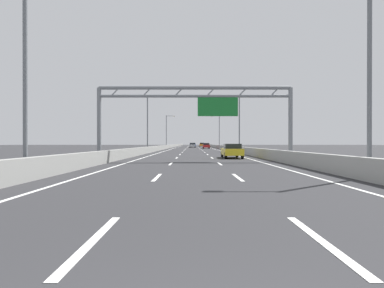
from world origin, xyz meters
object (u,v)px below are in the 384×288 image
Objects in this scene: red_car at (205,146)px; streetlamp_left_near at (29,57)px; sign_gantry at (197,104)px; green_car at (192,145)px; streetlamp_right_near at (363,57)px; silver_car at (192,145)px; streetlamp_left_far at (166,129)px; streetlamp_left_mid at (148,120)px; blue_car at (193,145)px; orange_car at (201,145)px; streetlamp_right_mid at (237,120)px; yellow_car at (231,151)px; streetlamp_right_far at (218,129)px.

streetlamp_left_near is at bearing -99.00° from red_car.
sign_gantry is 3.80× the size of green_car.
sign_gantry is 3.68× the size of red_car.
silver_car is (-7.57, 86.09, -4.61)m from streetlamp_right_near.
silver_car reaches higher than green_car.
streetlamp_left_mid is at bearing -90.00° from streetlamp_left_far.
sign_gantry is 14.41m from streetlamp_right_near.
orange_car is at bearing 76.50° from blue_car.
blue_car is 25.89m from red_car.
streetlamp_right_near reaches higher than blue_car.
streetlamp_right_mid is at bearing -82.85° from red_car.
streetlamp_left_far is (-7.72, 64.37, 0.55)m from sign_gantry.
streetlamp_left_mid is at bearing 180.00° from streetlamp_right_mid.
streetlamp_right_near is 41.21m from streetlamp_left_mid.
streetlamp_left_far is (-14.93, 38.41, 0.00)m from streetlamp_right_mid.
streetlamp_left_mid is 2.11× the size of red_car.
sign_gantry is 26.94m from streetlamp_right_mid.
blue_car is (-3.57, 77.72, -0.01)m from yellow_car.
streetlamp_left_mid reaches higher than silver_car.
orange_car is at bearing 96.65° from streetlamp_right_far.
red_car is 1.03× the size of green_car.
streetlamp_right_far reaches higher than blue_car.
streetlamp_left_mid is 2.30× the size of orange_car.
yellow_car is 1.07× the size of blue_car.
green_car is at bearing 100.05° from streetlamp_right_far.
silver_car is at bearing 51.51° from streetlamp_left_far.
streetlamp_right_near and streetlamp_right_mid have the same top height.
streetlamp_right_near is 1.00× the size of streetlamp_left_far.
blue_car is at bearing 97.27° from streetlamp_right_mid.
streetlamp_right_near and streetlamp_left_far have the same top height.
yellow_car is 1.04× the size of red_car.
streetlamp_left_mid is at bearing 106.56° from sign_gantry.
streetlamp_left_mid is 24.17m from yellow_car.
streetlamp_left_near is 2.18× the size of blue_car.
red_car is (-0.23, 52.04, 0.02)m from yellow_car.
streetlamp_left_far is (-14.93, 76.83, 0.00)m from streetlamp_right_near.
streetlamp_left_near is at bearing -95.79° from orange_car.
streetlamp_right_far is (14.93, 38.41, 0.00)m from streetlamp_left_mid.
streetlamp_right_near reaches higher than orange_car.
sign_gantry reaches higher than red_car.
silver_car is 32.56m from green_car.
streetlamp_right_far is 9.46m from red_car.
streetlamp_left_mid is 48.46m from silver_car.
streetlamp_left_near and streetlamp_right_mid have the same top height.
orange_car is at bearing 91.99° from streetlamp_right_near.
orange_car reaches higher than yellow_car.
streetlamp_right_near is 109.73m from orange_car.
streetlamp_left_near is at bearing 180.00° from streetlamp_right_near.
streetlamp_left_mid reaches higher than red_car.
streetlamp_right_mid is at bearing 74.47° from sign_gantry.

